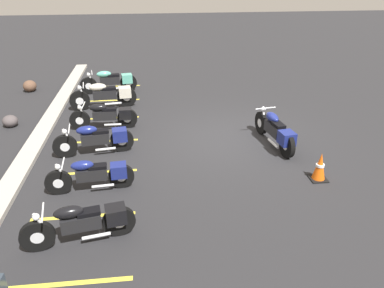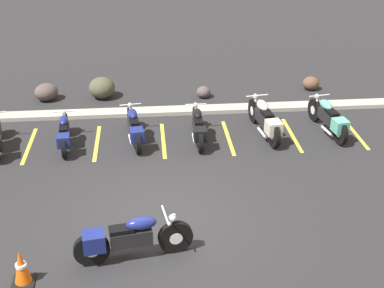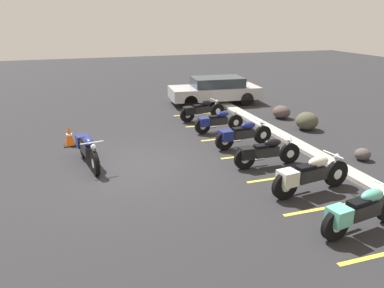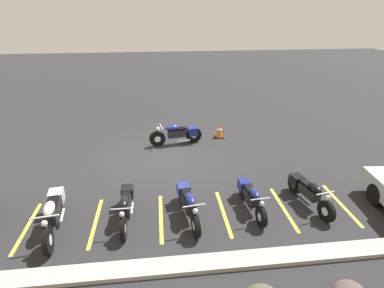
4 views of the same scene
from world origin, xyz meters
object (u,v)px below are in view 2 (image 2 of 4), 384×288
Objects in this scene: parked_bike_3 at (198,126)px; landscape_rock_1 at (46,92)px; motorcycle_navy_featured at (128,238)px; parked_bike_2 at (134,127)px; parked_bike_1 at (64,133)px; landscape_rock_2 at (311,83)px; parked_bike_5 at (329,118)px; traffic_cone at (21,268)px; landscape_rock_3 at (204,92)px; parked_bike_4 at (265,119)px; landscape_rock_0 at (102,88)px.

landscape_rock_1 is (-4.52, 3.28, -0.16)m from parked_bike_3.
motorcycle_navy_featured reaches higher than parked_bike_2.
parked_bike_1 is 8.40m from landscape_rock_2.
parked_bike_5 is (5.45, 4.92, -0.01)m from motorcycle_navy_featured.
parked_bike_3 is 6.41m from traffic_cone.
parked_bike_3 reaches higher than traffic_cone.
motorcycle_navy_featured is 4.83× the size of landscape_rock_3.
parked_bike_4 is 7.75m from traffic_cone.
landscape_rock_1 is (-2.72, 8.06, -0.20)m from motorcycle_navy_featured.
landscape_rock_0 is 3.26m from landscape_rock_3.
landscape_rock_2 is at bearing 5.66° from landscape_rock_3.
parked_bike_3 is 2.74× the size of landscape_rock_1.
traffic_cone reaches higher than landscape_rock_3.
landscape_rock_0 reaches higher than landscape_rock_3.
landscape_rock_0 is at bearing 10.40° from parked_bike_2.
parked_bike_5 is (7.19, 0.18, 0.05)m from parked_bike_1.
landscape_rock_2 is 1.17× the size of landscape_rock_3.
parked_bike_3 is 4.32m from landscape_rock_0.
parked_bike_3 is at bearing 87.38° from parked_bike_4.
parked_bike_2 is 4.25m from landscape_rock_1.
motorcycle_navy_featured is 8.51m from landscape_rock_1.
parked_bike_1 is 0.89× the size of parked_bike_5.
traffic_cone is at bearing 145.48° from parked_bike_3.
parked_bike_4 reaches higher than parked_bike_5.
parked_bike_5 is 2.93× the size of landscape_rock_1.
parked_bike_3 is (1.71, -0.09, -0.01)m from parked_bike_2.
parked_bike_3 reaches higher than landscape_rock_2.
landscape_rock_2 is (5.91, 8.19, -0.25)m from motorcycle_navy_featured.
motorcycle_navy_featured is at bearing 171.32° from parked_bike_2.
parked_bike_4 is at bearing -26.02° from landscape_rock_1.
parked_bike_2 reaches higher than parked_bike_1.
parked_bike_5 reaches higher than parked_bike_3.
landscape_rock_0 is at bearing 1.27° from landscape_rock_1.
parked_bike_1 is 3.44m from landscape_rock_0.
parked_bike_5 is at bearing -97.12° from parked_bike_2.
motorcycle_navy_featured is 1.02× the size of parked_bike_5.
landscape_rock_2 is (5.83, 3.32, -0.22)m from parked_bike_2.
parked_bike_1 reaches higher than traffic_cone.
landscape_rock_2 is at bearing -70.69° from parked_bike_1.
parked_bike_4 is at bearing -124.81° from landscape_rock_2.
landscape_rock_0 is (-2.76, 3.32, -0.09)m from parked_bike_3.
landscape_rock_0 is 1.75m from landscape_rock_1.
motorcycle_navy_featured is 2.99× the size of landscape_rock_1.
parked_bike_3 reaches higher than landscape_rock_3.
parked_bike_4 is 4.95× the size of landscape_rock_3.
landscape_rock_0 is 1.11× the size of landscape_rock_1.
parked_bike_4 is at bearing -64.49° from landscape_rock_3.
parked_bike_5 is at bearing -42.58° from landscape_rock_3.
parked_bike_3 reaches higher than landscape_rock_1.
parked_bike_4 is 5.60m from landscape_rock_0.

